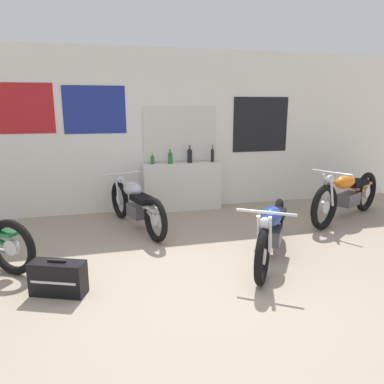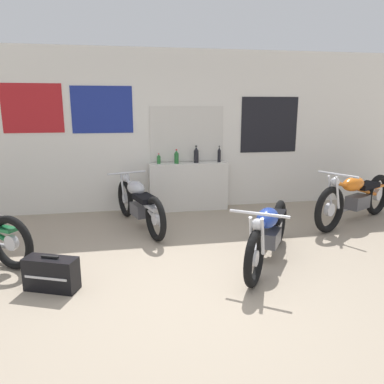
{
  "view_description": "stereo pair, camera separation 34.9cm",
  "coord_description": "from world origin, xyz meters",
  "px_view_note": "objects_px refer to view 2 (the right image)",
  "views": [
    {
      "loc": [
        -0.97,
        -3.39,
        1.87
      ],
      "look_at": [
        0.28,
        1.43,
        0.7
      ],
      "focal_mm": 35.0,
      "sensor_mm": 36.0,
      "label": 1
    },
    {
      "loc": [
        -0.63,
        -3.47,
        1.87
      ],
      "look_at": [
        0.28,
        1.43,
        0.7
      ],
      "focal_mm": 35.0,
      "sensor_mm": 36.0,
      "label": 2
    }
  ],
  "objects_px": {
    "bottle_leftmost": "(159,159)",
    "motorcycle_silver": "(139,203)",
    "bottle_right_center": "(219,155)",
    "hard_case_black": "(51,274)",
    "bottle_center": "(196,155)",
    "motorcycle_blue": "(268,232)",
    "bottle_left_center": "(176,157)",
    "motorcycle_orange": "(356,197)"
  },
  "relations": [
    {
      "from": "bottle_leftmost",
      "to": "motorcycle_silver",
      "type": "relative_size",
      "value": 0.09
    },
    {
      "from": "bottle_right_center",
      "to": "hard_case_black",
      "type": "relative_size",
      "value": 0.5
    },
    {
      "from": "bottle_leftmost",
      "to": "bottle_center",
      "type": "distance_m",
      "value": 0.67
    },
    {
      "from": "motorcycle_blue",
      "to": "hard_case_black",
      "type": "xyz_separation_m",
      "value": [
        -2.45,
        -0.25,
        -0.21
      ]
    },
    {
      "from": "hard_case_black",
      "to": "bottle_center",
      "type": "bearing_deg",
      "value": 53.16
    },
    {
      "from": "bottle_right_center",
      "to": "motorcycle_blue",
      "type": "height_order",
      "value": "bottle_right_center"
    },
    {
      "from": "bottle_center",
      "to": "motorcycle_blue",
      "type": "bearing_deg",
      "value": -81.06
    },
    {
      "from": "bottle_right_center",
      "to": "motorcycle_silver",
      "type": "relative_size",
      "value": 0.16
    },
    {
      "from": "hard_case_black",
      "to": "motorcycle_silver",
      "type": "bearing_deg",
      "value": 62.1
    },
    {
      "from": "bottle_left_center",
      "to": "bottle_right_center",
      "type": "xyz_separation_m",
      "value": [
        0.78,
        0.02,
        0.02
      ]
    },
    {
      "from": "motorcycle_blue",
      "to": "motorcycle_silver",
      "type": "height_order",
      "value": "motorcycle_silver"
    },
    {
      "from": "motorcycle_blue",
      "to": "motorcycle_orange",
      "type": "relative_size",
      "value": 0.83
    },
    {
      "from": "hard_case_black",
      "to": "motorcycle_blue",
      "type": "bearing_deg",
      "value": 5.84
    },
    {
      "from": "bottle_leftmost",
      "to": "motorcycle_silver",
      "type": "distance_m",
      "value": 1.11
    },
    {
      "from": "bottle_leftmost",
      "to": "bottle_right_center",
      "type": "xyz_separation_m",
      "value": [
        1.09,
        -0.02,
        0.05
      ]
    },
    {
      "from": "bottle_left_center",
      "to": "bottle_center",
      "type": "bearing_deg",
      "value": 4.94
    },
    {
      "from": "bottle_leftmost",
      "to": "motorcycle_orange",
      "type": "height_order",
      "value": "bottle_leftmost"
    },
    {
      "from": "motorcycle_silver",
      "to": "motorcycle_blue",
      "type": "bearing_deg",
      "value": -47.83
    },
    {
      "from": "bottle_leftmost",
      "to": "motorcycle_blue",
      "type": "bearing_deg",
      "value": -67.04
    },
    {
      "from": "bottle_right_center",
      "to": "bottle_left_center",
      "type": "bearing_deg",
      "value": -178.24
    },
    {
      "from": "bottle_left_center",
      "to": "motorcycle_silver",
      "type": "xyz_separation_m",
      "value": [
        -0.71,
        -0.85,
        -0.57
      ]
    },
    {
      "from": "motorcycle_orange",
      "to": "motorcycle_silver",
      "type": "height_order",
      "value": "motorcycle_orange"
    },
    {
      "from": "bottle_center",
      "to": "bottle_right_center",
      "type": "height_order",
      "value": "bottle_center"
    },
    {
      "from": "bottle_center",
      "to": "motorcycle_blue",
      "type": "relative_size",
      "value": 0.19
    },
    {
      "from": "motorcycle_blue",
      "to": "hard_case_black",
      "type": "bearing_deg",
      "value": -174.16
    },
    {
      "from": "bottle_leftmost",
      "to": "motorcycle_blue",
      "type": "height_order",
      "value": "bottle_leftmost"
    },
    {
      "from": "bottle_right_center",
      "to": "bottle_leftmost",
      "type": "bearing_deg",
      "value": 179.16
    },
    {
      "from": "bottle_leftmost",
      "to": "motorcycle_silver",
      "type": "bearing_deg",
      "value": -114.27
    },
    {
      "from": "motorcycle_orange",
      "to": "motorcycle_silver",
      "type": "xyz_separation_m",
      "value": [
        -3.42,
        0.39,
        -0.03
      ]
    },
    {
      "from": "motorcycle_blue",
      "to": "motorcycle_silver",
      "type": "relative_size",
      "value": 0.87
    },
    {
      "from": "bottle_left_center",
      "to": "bottle_center",
      "type": "relative_size",
      "value": 0.83
    },
    {
      "from": "motorcycle_orange",
      "to": "motorcycle_silver",
      "type": "distance_m",
      "value": 3.44
    },
    {
      "from": "bottle_left_center",
      "to": "hard_case_black",
      "type": "height_order",
      "value": "bottle_left_center"
    },
    {
      "from": "bottle_center",
      "to": "motorcycle_blue",
      "type": "height_order",
      "value": "bottle_center"
    },
    {
      "from": "bottle_center",
      "to": "motorcycle_blue",
      "type": "distance_m",
      "value": 2.59
    },
    {
      "from": "bottle_left_center",
      "to": "motorcycle_orange",
      "type": "distance_m",
      "value": 3.03
    },
    {
      "from": "bottle_leftmost",
      "to": "bottle_center",
      "type": "relative_size",
      "value": 0.58
    },
    {
      "from": "bottle_left_center",
      "to": "hard_case_black",
      "type": "xyz_separation_m",
      "value": [
        -1.69,
        -2.71,
        -0.79
      ]
    },
    {
      "from": "bottle_center",
      "to": "motorcycle_orange",
      "type": "height_order",
      "value": "bottle_center"
    },
    {
      "from": "motorcycle_blue",
      "to": "motorcycle_orange",
      "type": "bearing_deg",
      "value": 31.91
    },
    {
      "from": "bottle_right_center",
      "to": "motorcycle_silver",
      "type": "height_order",
      "value": "bottle_right_center"
    },
    {
      "from": "bottle_center",
      "to": "motorcycle_silver",
      "type": "distance_m",
      "value": 1.51
    }
  ]
}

